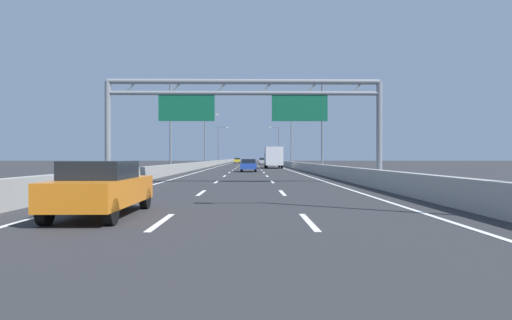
{
  "coord_description": "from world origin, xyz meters",
  "views": [
    {
      "loc": [
        0.37,
        1.57,
        1.57
      ],
      "look_at": [
        1.11,
        58.7,
        1.27
      ],
      "focal_mm": 31.54,
      "sensor_mm": 36.0,
      "label": 1
    }
  ],
  "objects_px": {
    "streetlamp_right_far": "(290,136)",
    "yellow_car": "(237,160)",
    "streetlamp_left_far": "(206,136)",
    "sign_gantry": "(244,104)",
    "box_truck": "(273,157)",
    "streetlamp_left_distant": "(219,143)",
    "orange_car": "(102,188)",
    "streetlamp_right_distant": "(278,143)",
    "streetlamp_right_mid": "(320,120)",
    "silver_car": "(263,161)",
    "streetlamp_left_mid": "(173,120)",
    "blue_car": "(249,165)"
  },
  "relations": [
    {
      "from": "streetlamp_left_distant",
      "to": "orange_car",
      "type": "relative_size",
      "value": 2.11
    },
    {
      "from": "streetlamp_right_distant",
      "to": "blue_car",
      "type": "relative_size",
      "value": 2.24
    },
    {
      "from": "sign_gantry",
      "to": "streetlamp_left_distant",
      "type": "relative_size",
      "value": 1.78
    },
    {
      "from": "blue_car",
      "to": "yellow_car",
      "type": "xyz_separation_m",
      "value": [
        -3.57,
        80.33,
        0.05
      ]
    },
    {
      "from": "streetlamp_left_far",
      "to": "streetlamp_right_distant",
      "type": "distance_m",
      "value": 37.57
    },
    {
      "from": "orange_car",
      "to": "box_truck",
      "type": "height_order",
      "value": "box_truck"
    },
    {
      "from": "silver_car",
      "to": "box_truck",
      "type": "distance_m",
      "value": 38.91
    },
    {
      "from": "streetlamp_left_mid",
      "to": "orange_car",
      "type": "height_order",
      "value": "streetlamp_left_mid"
    },
    {
      "from": "streetlamp_left_mid",
      "to": "yellow_car",
      "type": "distance_m",
      "value": 84.98
    },
    {
      "from": "streetlamp_left_mid",
      "to": "box_truck",
      "type": "distance_m",
      "value": 23.93
    },
    {
      "from": "orange_car",
      "to": "box_truck",
      "type": "distance_m",
      "value": 54.78
    },
    {
      "from": "streetlamp_left_mid",
      "to": "orange_car",
      "type": "distance_m",
      "value": 34.01
    },
    {
      "from": "sign_gantry",
      "to": "box_truck",
      "type": "relative_size",
      "value": 2.07
    },
    {
      "from": "streetlamp_left_mid",
      "to": "yellow_car",
      "type": "xyz_separation_m",
      "value": [
        4.08,
        84.76,
        -4.62
      ]
    },
    {
      "from": "streetlamp_left_far",
      "to": "streetlamp_left_mid",
      "type": "bearing_deg",
      "value": -90.0
    },
    {
      "from": "streetlamp_right_mid",
      "to": "streetlamp_right_far",
      "type": "relative_size",
      "value": 1.0
    },
    {
      "from": "silver_car",
      "to": "orange_car",
      "type": "height_order",
      "value": "silver_car"
    },
    {
      "from": "silver_car",
      "to": "blue_car",
      "type": "relative_size",
      "value": 1.11
    },
    {
      "from": "streetlamp_right_mid",
      "to": "silver_car",
      "type": "relative_size",
      "value": 2.03
    },
    {
      "from": "streetlamp_left_far",
      "to": "streetlamp_right_distant",
      "type": "relative_size",
      "value": 1.0
    },
    {
      "from": "streetlamp_left_distant",
      "to": "silver_car",
      "type": "xyz_separation_m",
      "value": [
        10.84,
        -9.26,
        -4.63
      ]
    },
    {
      "from": "streetlamp_left_distant",
      "to": "streetlamp_right_distant",
      "type": "distance_m",
      "value": 14.93
    },
    {
      "from": "streetlamp_left_mid",
      "to": "streetlamp_right_mid",
      "type": "bearing_deg",
      "value": 0.0
    },
    {
      "from": "sign_gantry",
      "to": "orange_car",
      "type": "xyz_separation_m",
      "value": [
        -3.61,
        -15.28,
        -4.07
      ]
    },
    {
      "from": "streetlamp_left_far",
      "to": "silver_car",
      "type": "xyz_separation_m",
      "value": [
        10.84,
        25.21,
        -4.63
      ]
    },
    {
      "from": "yellow_car",
      "to": "streetlamp_left_mid",
      "type": "bearing_deg",
      "value": -92.75
    },
    {
      "from": "sign_gantry",
      "to": "yellow_car",
      "type": "height_order",
      "value": "sign_gantry"
    },
    {
      "from": "streetlamp_left_distant",
      "to": "streetlamp_right_distant",
      "type": "height_order",
      "value": "same"
    },
    {
      "from": "streetlamp_right_far",
      "to": "yellow_car",
      "type": "bearing_deg",
      "value": 102.18
    },
    {
      "from": "streetlamp_right_far",
      "to": "box_truck",
      "type": "height_order",
      "value": "streetlamp_right_far"
    },
    {
      "from": "silver_car",
      "to": "orange_car",
      "type": "xyz_separation_m",
      "value": [
        -6.99,
        -93.16,
        -0.0
      ]
    },
    {
      "from": "streetlamp_right_mid",
      "to": "streetlamp_left_far",
      "type": "bearing_deg",
      "value": 113.42
    },
    {
      "from": "box_truck",
      "to": "streetlamp_right_distant",
      "type": "bearing_deg",
      "value": 85.64
    },
    {
      "from": "streetlamp_right_far",
      "to": "streetlamp_right_distant",
      "type": "bearing_deg",
      "value": 90.0
    },
    {
      "from": "streetlamp_right_mid",
      "to": "orange_car",
      "type": "distance_m",
      "value": 35.56
    },
    {
      "from": "streetlamp_right_mid",
      "to": "blue_car",
      "type": "bearing_deg",
      "value": 148.65
    },
    {
      "from": "orange_car",
      "to": "streetlamp_left_far",
      "type": "bearing_deg",
      "value": 93.24
    },
    {
      "from": "streetlamp_left_mid",
      "to": "streetlamp_left_far",
      "type": "bearing_deg",
      "value": 90.0
    },
    {
      "from": "streetlamp_right_far",
      "to": "silver_car",
      "type": "bearing_deg",
      "value": 99.22
    },
    {
      "from": "sign_gantry",
      "to": "box_truck",
      "type": "height_order",
      "value": "sign_gantry"
    },
    {
      "from": "streetlamp_left_mid",
      "to": "streetlamp_left_distant",
      "type": "distance_m",
      "value": 68.94
    },
    {
      "from": "streetlamp_left_far",
      "to": "yellow_car",
      "type": "relative_size",
      "value": 2.11
    },
    {
      "from": "streetlamp_left_distant",
      "to": "streetlamp_right_distant",
      "type": "xyz_separation_m",
      "value": [
        14.93,
        0.0,
        0.0
      ]
    },
    {
      "from": "streetlamp_left_mid",
      "to": "blue_car",
      "type": "xyz_separation_m",
      "value": [
        7.65,
        4.43,
        -4.66
      ]
    },
    {
      "from": "sign_gantry",
      "to": "yellow_car",
      "type": "relative_size",
      "value": 3.75
    },
    {
      "from": "streetlamp_left_mid",
      "to": "streetlamp_right_distant",
      "type": "bearing_deg",
      "value": 77.78
    },
    {
      "from": "streetlamp_left_mid",
      "to": "streetlamp_right_far",
      "type": "relative_size",
      "value": 1.0
    },
    {
      "from": "sign_gantry",
      "to": "streetlamp_right_mid",
      "type": "distance_m",
      "value": 19.68
    },
    {
      "from": "streetlamp_left_distant",
      "to": "yellow_car",
      "type": "xyz_separation_m",
      "value": [
        4.08,
        15.82,
        -4.62
      ]
    },
    {
      "from": "sign_gantry",
      "to": "streetlamp_right_far",
      "type": "relative_size",
      "value": 1.78
    }
  ]
}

